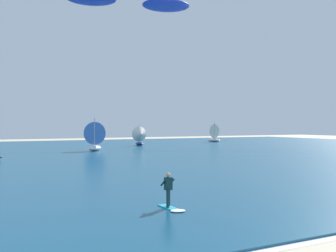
% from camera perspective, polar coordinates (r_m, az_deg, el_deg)
% --- Properties ---
extents(ocean, '(160.00, 90.00, 0.10)m').
position_cam_1_polar(ocean, '(56.37, -17.32, -3.85)').
color(ocean, navy).
rests_on(ocean, ground).
extents(shoreline_foam, '(73.75, 1.79, 0.01)m').
position_cam_1_polar(shoreline_foam, '(16.51, 19.99, -14.01)').
color(shoreline_foam, white).
rests_on(shoreline_foam, ground).
extents(kitesurfer, '(0.71, 1.96, 1.67)m').
position_cam_1_polar(kitesurfer, '(19.44, 0.30, -9.71)').
color(kitesurfer, '#26B2CC').
rests_on(kitesurfer, ocean).
extents(sailboat_anchored_offshore, '(3.42, 3.94, 4.46)m').
position_cam_1_polar(sailboat_anchored_offshore, '(92.88, 6.20, -0.94)').
color(sailboat_anchored_offshore, silver).
rests_on(sailboat_anchored_offshore, ocean).
extents(sailboat_mid_left, '(4.10, 4.36, 4.85)m').
position_cam_1_polar(sailboat_mid_left, '(62.65, -10.00, -1.35)').
color(sailboat_mid_left, white).
rests_on(sailboat_mid_left, ocean).
extents(sailboat_near_shore, '(2.98, 3.47, 3.97)m').
position_cam_1_polar(sailboat_near_shore, '(76.10, -3.93, -1.37)').
color(sailboat_near_shore, navy).
rests_on(sailboat_near_shore, ocean).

